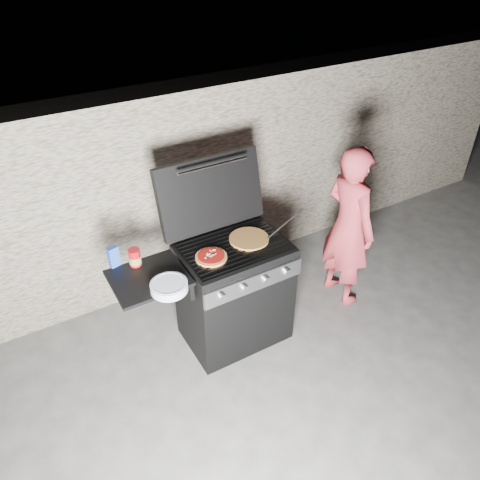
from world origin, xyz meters
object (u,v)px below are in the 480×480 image
gas_grill (206,304)px  sauce_jar (135,257)px  pizza_topped (211,257)px  person (348,227)px

gas_grill → sauce_jar: sauce_jar is taller
pizza_topped → person: (1.31, 0.01, -0.19)m
person → pizza_topped: bearing=89.3°
pizza_topped → sauce_jar: (-0.49, 0.21, 0.04)m
sauce_jar → pizza_topped: bearing=-23.2°
gas_grill → pizza_topped: pizza_topped is taller
sauce_jar → person: size_ratio=0.09×
gas_grill → person: size_ratio=0.91×
pizza_topped → sauce_jar: sauce_jar is taller
pizza_topped → person: bearing=0.3°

